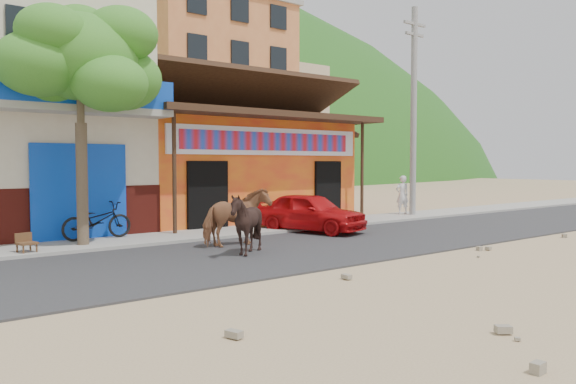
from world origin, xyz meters
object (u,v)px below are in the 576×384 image
object	(u,v)px
cow_tan	(236,217)
utility_pole	(414,112)
cafe_chair_right	(27,234)
cow_dark	(246,224)
red_car	(310,212)
pedestrian	(402,195)
scooter	(97,221)
tree	(81,123)

from	to	relation	value
cow_tan	utility_pole	bearing A→B (deg)	-76.85
utility_pole	cafe_chair_right	distance (m)	14.66
utility_pole	cow_dark	bearing A→B (deg)	-160.58
utility_pole	red_car	distance (m)	7.28
pedestrian	utility_pole	bearing A→B (deg)	139.45
cow_tan	pedestrian	world-z (taller)	pedestrian
scooter	cafe_chair_right	size ratio (longest dim) A/B	2.32
utility_pole	cow_dark	world-z (taller)	utility_pole
tree	red_car	distance (m)	7.05
utility_pole	cafe_chair_right	bearing A→B (deg)	-177.44
pedestrian	cow_dark	bearing A→B (deg)	41.45
cow_dark	cafe_chair_right	bearing A→B (deg)	-120.41
utility_pole	cow_dark	size ratio (longest dim) A/B	5.65
red_car	cafe_chair_right	distance (m)	7.95
scooter	cafe_chair_right	world-z (taller)	scooter
cow_dark	scooter	size ratio (longest dim) A/B	0.75
cow_tan	cow_dark	bearing A→B (deg)	155.84
tree	utility_pole	xyz separation A→B (m)	(12.80, 0.20, 1.00)
tree	cow_tan	bearing A→B (deg)	-34.27
utility_pole	cow_tan	bearing A→B (deg)	-166.42
red_car	cafe_chair_right	bearing A→B (deg)	159.19
utility_pole	pedestrian	size ratio (longest dim) A/B	5.26
tree	cow_tan	size ratio (longest dim) A/B	3.47
utility_pole	cow_tan	xyz separation A→B (m)	(-9.67, -2.33, -3.35)
cow_tan	scooter	bearing A→B (deg)	41.26
cow_dark	pedestrian	distance (m)	10.78
cow_dark	pedestrian	xyz separation A→B (m)	(10.02, 3.96, 0.13)
utility_pole	red_car	world-z (taller)	utility_pole
cow_tan	cafe_chair_right	distance (m)	4.85
cow_dark	utility_pole	bearing A→B (deg)	115.77
utility_pole	cow_tan	size ratio (longest dim) A/B	4.63
red_car	scooter	size ratio (longest dim) A/B	1.87
cow_dark	red_car	size ratio (longest dim) A/B	0.40
cafe_chair_right	utility_pole	bearing A→B (deg)	-9.71
cafe_chair_right	scooter	bearing A→B (deg)	17.50
cow_tan	cow_dark	size ratio (longest dim) A/B	1.22
cow_dark	red_car	xyz separation A→B (m)	(3.95, 2.40, -0.11)
red_car	cafe_chair_right	size ratio (longest dim) A/B	4.34
red_car	tree	bearing A→B (deg)	154.56
red_car	pedestrian	world-z (taller)	pedestrian
tree	red_car	bearing A→B (deg)	-8.71
cow_tan	red_car	bearing A→B (deg)	-71.94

